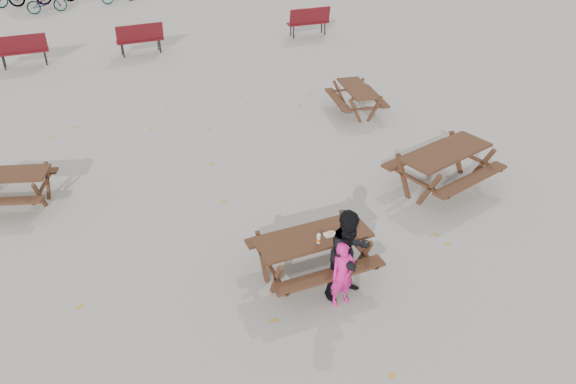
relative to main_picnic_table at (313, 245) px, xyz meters
name	(u,v)px	position (x,y,z in m)	size (l,w,h in m)	color
ground	(312,274)	(0.00, 0.00, -0.59)	(80.00, 80.00, 0.00)	gray
main_picnic_table	(313,245)	(0.00, 0.00, 0.00)	(1.80, 1.45, 0.78)	#341B13
food_tray	(330,234)	(0.24, -0.09, 0.21)	(0.18, 0.11, 0.04)	white
bread_roll	(330,232)	(0.24, -0.09, 0.25)	(0.14, 0.06, 0.05)	tan
soda_bottle	(319,239)	(-0.01, -0.20, 0.26)	(0.07, 0.07, 0.17)	silver
child	(343,274)	(0.12, -0.76, -0.04)	(0.40, 0.26, 1.10)	#E31C86
adult	(349,255)	(0.30, -0.61, 0.17)	(0.73, 0.57, 1.51)	black
picnic_table_east	(443,169)	(3.55, 1.40, -0.17)	(1.96, 1.58, 0.84)	#341B13
picnic_table_north	(7,189)	(-4.47, 4.17, -0.24)	(1.61, 1.30, 0.69)	#341B13
picnic_table_far	(356,100)	(3.80, 5.39, -0.26)	(1.53, 1.23, 0.66)	#341B13
park_bench_row	(110,41)	(-1.33, 12.35, -0.07)	(13.56, 1.26, 1.03)	maroon
fallen_leaves	(281,192)	(0.50, 2.50, -0.58)	(11.00, 11.00, 0.01)	gold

